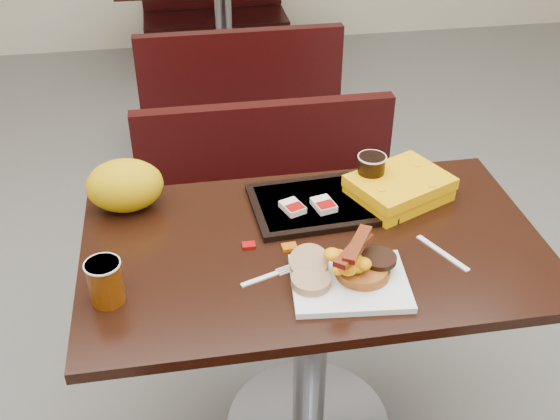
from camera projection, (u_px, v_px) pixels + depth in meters
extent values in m
cube|color=white|center=(350.00, 283.00, 1.60)|extent=(0.30, 0.24, 0.02)
cylinder|color=#A8581C|center=(363.00, 269.00, 1.60)|extent=(0.17, 0.17, 0.03)
cylinder|color=black|center=(379.00, 258.00, 1.61)|extent=(0.11, 0.11, 0.01)
ellipsoid|color=#EEA704|center=(350.00, 261.00, 1.57)|extent=(0.11, 0.10, 0.05)
cylinder|color=tan|center=(311.00, 281.00, 1.57)|extent=(0.11, 0.11, 0.02)
cylinder|color=tan|center=(309.00, 262.00, 1.61)|extent=(0.12, 0.12, 0.06)
cylinder|color=#913F05|center=(105.00, 282.00, 1.53)|extent=(0.10, 0.10, 0.11)
cube|color=white|center=(443.00, 253.00, 1.70)|extent=(0.09, 0.16, 0.00)
cube|color=#B35307|center=(289.00, 247.00, 1.72)|extent=(0.04, 0.03, 0.01)
cube|color=#8C0504|center=(249.00, 245.00, 1.72)|extent=(0.03, 0.03, 0.01)
cube|color=black|center=(319.00, 204.00, 1.87)|extent=(0.39, 0.29, 0.02)
cube|color=silver|center=(293.00, 207.00, 1.83)|extent=(0.07, 0.08, 0.02)
cube|color=silver|center=(324.00, 205.00, 1.84)|extent=(0.07, 0.08, 0.02)
cylinder|color=black|center=(371.00, 172.00, 1.90)|extent=(0.10, 0.10, 0.10)
cube|color=#F2A504|center=(399.00, 188.00, 1.89)|extent=(0.32, 0.29, 0.07)
ellipsoid|color=#CBAF06|center=(125.00, 185.00, 1.83)|extent=(0.26, 0.23, 0.15)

